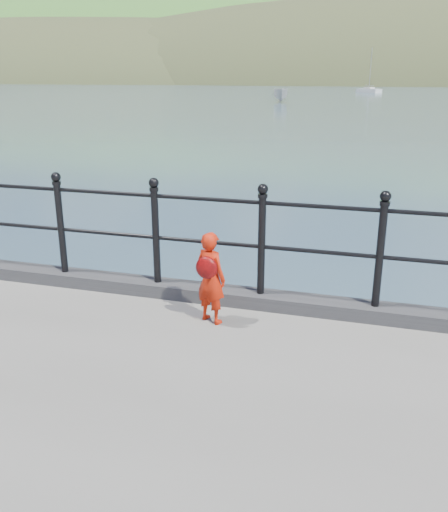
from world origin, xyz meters
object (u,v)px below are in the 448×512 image
(child, at_px, (211,277))
(launch_white, at_px, (281,95))
(sailboat_deep, at_px, (369,91))
(railing, at_px, (207,229))

(child, height_order, launch_white, child)
(launch_white, bearing_deg, sailboat_deep, 62.04)
(child, relative_size, sailboat_deep, 0.12)
(railing, bearing_deg, sailboat_deep, 91.06)
(launch_white, bearing_deg, child, -94.57)
(railing, relative_size, child, 19.14)
(child, height_order, sailboat_deep, sailboat_deep)
(railing, bearing_deg, launch_white, 99.90)
(child, bearing_deg, launch_white, -56.62)
(railing, distance_m, launch_white, 64.06)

